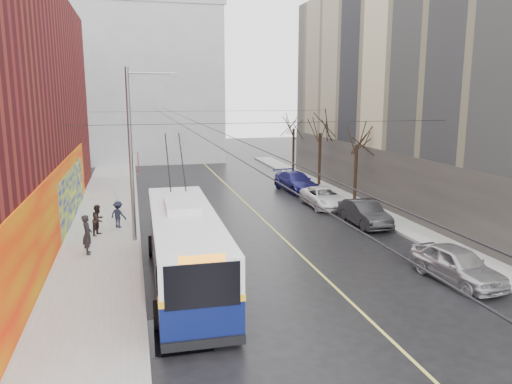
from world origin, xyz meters
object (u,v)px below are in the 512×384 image
parked_car_d (296,182)px  pedestrian_c (118,214)px  tree_near (357,134)px  parked_car_b (365,213)px  streetlight_pole (134,151)px  pedestrian_a (87,235)px  tree_far (294,121)px  tree_mid (320,124)px  following_car (183,202)px  parked_car_c (324,197)px  pedestrian_b (98,220)px  trolleybus (185,246)px  parked_car_a (457,264)px

parked_car_d → pedestrian_c: (-13.57, -8.61, 0.15)m
tree_near → parked_car_b: 7.34m
streetlight_pole → pedestrian_a: size_ratio=4.70×
streetlight_pole → parked_car_b: size_ratio=2.01×
tree_far → parked_car_b: (-2.00, -19.65, -4.41)m
tree_near → tree_mid: 7.01m
parked_car_b → following_car: (-10.13, 5.90, -0.06)m
tree_near → parked_car_c: size_ratio=1.32×
tree_near → following_car: (-12.13, 0.25, -4.30)m
tree_far → tree_near: bearing=-90.0°
parked_car_c → pedestrian_a: (-14.98, -7.35, 0.43)m
following_car → pedestrian_a: 9.71m
streetlight_pole → following_car: (3.01, 6.25, -4.18)m
parked_car_b → pedestrian_b: size_ratio=2.67×
pedestrian_c → tree_near: bearing=-132.6°
tree_mid → trolleybus: (-13.30, -19.31, -3.66)m
tree_mid → parked_car_a: bearing=-96.2°
tree_far → tree_mid: bearing=-90.0°
streetlight_pole → pedestrian_b: streetlight_pole is taller
following_car → parked_car_c: bearing=-1.6°
parked_car_c → pedestrian_b: pedestrian_b is taller
parked_car_c → pedestrian_b: bearing=-163.9°
parked_car_c → parked_car_a: bearing=-88.7°
following_car → tree_mid: bearing=31.9°
trolleybus → parked_car_c: trolleybus is taller
streetlight_pole → tree_mid: bearing=40.7°
parked_car_b → parked_car_c: 5.18m
tree_mid → pedestrian_c: 19.61m
parked_car_a → tree_far: bearing=78.2°
tree_mid → parked_car_a: 22.51m
tree_near → following_car: 12.87m
parked_car_d → following_car: (-9.53, -5.14, -0.09)m
pedestrian_b → trolleybus: bearing=-124.9°
tree_mid → tree_far: size_ratio=1.02×
tree_near → tree_far: tree_far is taller
streetlight_pole → pedestrian_c: streetlight_pole is taller
streetlight_pole → tree_mid: streetlight_pole is taller
streetlight_pole → parked_car_c: bearing=23.6°
parked_car_d → pedestrian_b: pedestrian_b is taller
tree_near → tree_far: bearing=90.0°
streetlight_pole → pedestrian_b: (-2.04, 1.48, -3.86)m
tree_mid → streetlight_pole: bearing=-139.3°
streetlight_pole → tree_near: (15.14, 6.00, 0.13)m
trolleybus → parked_car_b: (11.30, 6.66, -0.86)m
streetlight_pole → trolleybus: (1.83, -6.31, -3.25)m
tree_mid → pedestrian_a: tree_mid is taller
tree_far → parked_car_a: 29.36m
parked_car_a → tree_near: bearing=73.9°
tree_near → pedestrian_c: bearing=-168.7°
trolleybus → pedestrian_c: bearing=108.3°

